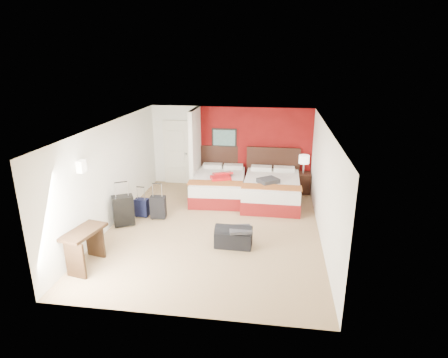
% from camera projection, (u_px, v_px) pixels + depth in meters
% --- Properties ---
extents(ground, '(6.50, 6.50, 0.00)m').
position_uv_depth(ground, '(214.00, 228.00, 9.06)').
color(ground, tan).
rests_on(ground, ground).
extents(room_walls, '(5.02, 6.52, 2.50)m').
position_uv_depth(room_walls, '(171.00, 160.00, 10.19)').
color(room_walls, white).
rests_on(room_walls, ground).
extents(red_accent_panel, '(3.50, 0.04, 2.50)m').
position_uv_depth(red_accent_panel, '(255.00, 148.00, 11.60)').
color(red_accent_panel, maroon).
rests_on(red_accent_panel, ground).
extents(partition_wall, '(0.12, 1.20, 2.50)m').
position_uv_depth(partition_wall, '(195.00, 151.00, 11.25)').
color(partition_wall, silver).
rests_on(partition_wall, ground).
extents(entry_door, '(0.82, 0.06, 2.05)m').
position_uv_depth(entry_door, '(176.00, 152.00, 11.98)').
color(entry_door, silver).
rests_on(entry_door, ground).
extents(bed_left, '(1.60, 2.20, 0.64)m').
position_uv_depth(bed_left, '(219.00, 187.00, 10.98)').
color(bed_left, white).
rests_on(bed_left, ground).
extents(bed_right, '(1.57, 2.23, 0.67)m').
position_uv_depth(bed_right, '(272.00, 191.00, 10.60)').
color(bed_right, white).
rests_on(bed_right, ground).
extents(red_suitcase_open, '(0.79, 0.91, 0.09)m').
position_uv_depth(red_suitcase_open, '(222.00, 176.00, 10.75)').
color(red_suitcase_open, red).
rests_on(red_suitcase_open, bed_left).
extents(jacket_bundle, '(0.66, 0.64, 0.12)m').
position_uv_depth(jacket_bundle, '(268.00, 181.00, 10.20)').
color(jacket_bundle, '#37373C').
rests_on(jacket_bundle, bed_right).
extents(nightstand, '(0.46, 0.46, 0.62)m').
position_uv_depth(nightstand, '(302.00, 183.00, 11.33)').
color(nightstand, black).
rests_on(nightstand, ground).
extents(table_lamp, '(0.34, 0.34, 0.55)m').
position_uv_depth(table_lamp, '(304.00, 164.00, 11.15)').
color(table_lamp, white).
rests_on(table_lamp, nightstand).
extents(suitcase_black, '(0.58, 0.51, 0.73)m').
position_uv_depth(suitcase_black, '(123.00, 211.00, 9.10)').
color(suitcase_black, black).
rests_on(suitcase_black, ground).
extents(suitcase_charcoal, '(0.40, 0.27, 0.57)m').
position_uv_depth(suitcase_charcoal, '(158.00, 208.00, 9.52)').
color(suitcase_charcoal, black).
rests_on(suitcase_charcoal, ground).
extents(suitcase_navy, '(0.35, 0.23, 0.46)m').
position_uv_depth(suitcase_navy, '(142.00, 208.00, 9.64)').
color(suitcase_navy, black).
rests_on(suitcase_navy, ground).
extents(duffel_bag, '(0.81, 0.45, 0.40)m').
position_uv_depth(duffel_bag, '(234.00, 238.00, 8.15)').
color(duffel_bag, black).
rests_on(duffel_bag, ground).
extents(jacket_draped, '(0.56, 0.51, 0.06)m').
position_uv_depth(jacket_draped, '(240.00, 229.00, 8.01)').
color(jacket_draped, '#313136').
rests_on(jacket_draped, duffel_bag).
extents(desk, '(0.64, 1.01, 0.78)m').
position_uv_depth(desk, '(85.00, 248.00, 7.31)').
color(desk, black).
rests_on(desk, ground).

